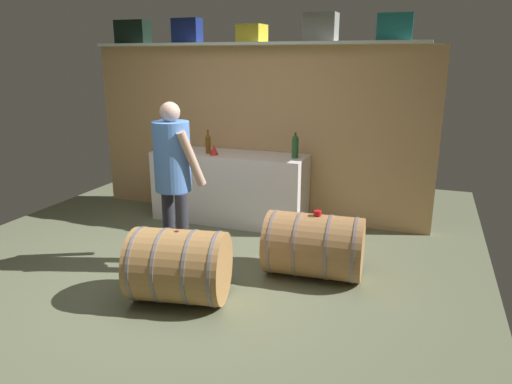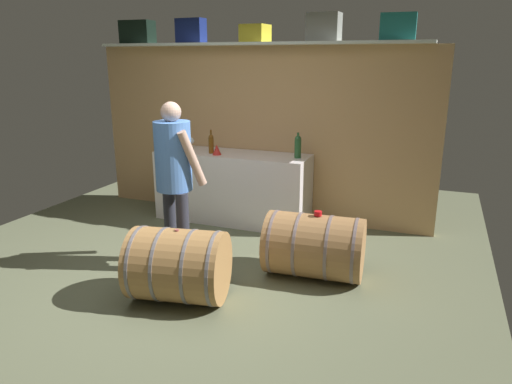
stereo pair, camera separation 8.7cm
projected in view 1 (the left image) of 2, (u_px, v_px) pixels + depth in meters
name	position (u px, v px, depth m)	size (l,w,h in m)	color
ground_plane	(199.00, 262.00, 4.87)	(5.69, 7.62, 0.02)	#62684D
back_wall_panel	(255.00, 134.00, 6.07)	(4.49, 0.10, 2.18)	tan
high_shelf_board	(250.00, 44.00, 5.63)	(4.13, 0.40, 0.03)	silver
toolcase_black	(133.00, 32.00, 6.13)	(0.42, 0.24, 0.29)	black
toolcase_navy	(187.00, 31.00, 5.86)	(0.36, 0.18, 0.30)	navy
toolcase_yellow	(252.00, 33.00, 5.59)	(0.30, 0.29, 0.20)	yellow
toolcase_grey	(321.00, 27.00, 5.30)	(0.36, 0.23, 0.31)	gray
toolcase_teal	(395.00, 27.00, 5.03)	(0.37, 0.24, 0.28)	#217D78
work_cabinet	(230.00, 187.00, 5.99)	(1.95, 0.60, 0.89)	white
wine_bottle_green	(295.00, 146.00, 5.56)	(0.08, 0.08, 0.30)	#27572D
wine_bottle_amber	(208.00, 144.00, 5.82)	(0.06, 0.06, 0.30)	brown
wine_glass	(187.00, 141.00, 6.09)	(0.09, 0.09, 0.15)	white
red_funnel	(214.00, 150.00, 5.74)	(0.11, 0.11, 0.13)	red
wine_barrel_near	(314.00, 246.00, 4.48)	(0.95, 0.67, 0.63)	#A07245
wine_barrel_far	(179.00, 266.00, 4.01)	(0.91, 0.77, 0.65)	#A37543
tasting_cup	(318.00, 213.00, 4.38)	(0.07, 0.07, 0.04)	red
winemaker_pouring	(173.00, 169.00, 4.49)	(0.55, 0.50, 1.65)	#2B2D38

